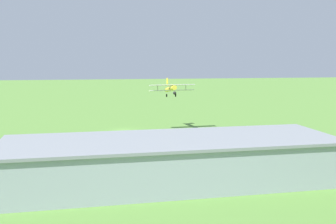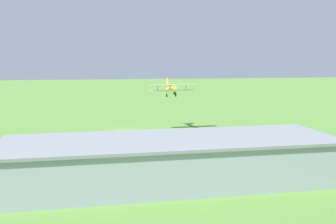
{
  "view_description": "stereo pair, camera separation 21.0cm",
  "coord_description": "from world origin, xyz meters",
  "px_view_note": "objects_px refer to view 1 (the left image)",
  "views": [
    {
      "loc": [
        4.41,
        83.73,
        15.08
      ],
      "look_at": [
        -7.39,
        12.13,
        5.31
      ],
      "focal_mm": 43.53,
      "sensor_mm": 36.0,
      "label": 1
    },
    {
      "loc": [
        4.2,
        83.77,
        15.08
      ],
      "look_at": [
        -7.39,
        12.13,
        5.31
      ],
      "focal_mm": 43.53,
      "sensor_mm": 36.0,
      "label": 2
    }
  ],
  "objects_px": {
    "hangar": "(172,161)",
    "person_beside_truck": "(245,140)",
    "car_yellow": "(19,157)",
    "person_near_hangar_door": "(220,141)",
    "person_at_fence_line": "(258,140)",
    "person_crossing_taxiway": "(238,141)",
    "biplane": "(171,88)",
    "person_walking_on_apron": "(272,143)"
  },
  "relations": [
    {
      "from": "hangar",
      "to": "person_beside_truck",
      "type": "bearing_deg",
      "value": -130.15
    },
    {
      "from": "hangar",
      "to": "car_yellow",
      "type": "height_order",
      "value": "hangar"
    },
    {
      "from": "person_near_hangar_door",
      "to": "person_at_fence_line",
      "type": "bearing_deg",
      "value": 179.27
    },
    {
      "from": "person_crossing_taxiway",
      "to": "person_at_fence_line",
      "type": "bearing_deg",
      "value": -178.55
    },
    {
      "from": "biplane",
      "to": "person_at_fence_line",
      "type": "distance_m",
      "value": 22.34
    },
    {
      "from": "biplane",
      "to": "person_walking_on_apron",
      "type": "height_order",
      "value": "biplane"
    },
    {
      "from": "hangar",
      "to": "person_at_fence_line",
      "type": "relative_size",
      "value": 23.63
    },
    {
      "from": "hangar",
      "to": "person_at_fence_line",
      "type": "bearing_deg",
      "value": -134.75
    },
    {
      "from": "person_crossing_taxiway",
      "to": "person_walking_on_apron",
      "type": "distance_m",
      "value": 5.72
    },
    {
      "from": "person_crossing_taxiway",
      "to": "person_walking_on_apron",
      "type": "xyz_separation_m",
      "value": [
        -5.13,
        2.54,
        -0.01
      ]
    },
    {
      "from": "biplane",
      "to": "person_walking_on_apron",
      "type": "relative_size",
      "value": 5.87
    },
    {
      "from": "hangar",
      "to": "person_near_hangar_door",
      "type": "bearing_deg",
      "value": -122.0
    },
    {
      "from": "car_yellow",
      "to": "person_walking_on_apron",
      "type": "xyz_separation_m",
      "value": [
        -39.97,
        -3.04,
        0.0
      ]
    },
    {
      "from": "person_walking_on_apron",
      "to": "person_near_hangar_door",
      "type": "bearing_deg",
      "value": -18.31
    },
    {
      "from": "person_at_fence_line",
      "to": "person_near_hangar_door",
      "type": "bearing_deg",
      "value": -0.73
    },
    {
      "from": "hangar",
      "to": "person_crossing_taxiway",
      "type": "bearing_deg",
      "value": -128.62
    },
    {
      "from": "biplane",
      "to": "person_near_hangar_door",
      "type": "distance_m",
      "value": 19.37
    },
    {
      "from": "hangar",
      "to": "person_near_hangar_door",
      "type": "distance_m",
      "value": 21.97
    },
    {
      "from": "biplane",
      "to": "person_at_fence_line",
      "type": "height_order",
      "value": "biplane"
    },
    {
      "from": "person_at_fence_line",
      "to": "person_near_hangar_door",
      "type": "distance_m",
      "value": 6.72
    },
    {
      "from": "person_near_hangar_door",
      "to": "person_crossing_taxiway",
      "type": "bearing_deg",
      "value": 176.71
    },
    {
      "from": "person_beside_truck",
      "to": "person_near_hangar_door",
      "type": "relative_size",
      "value": 0.96
    },
    {
      "from": "hangar",
      "to": "person_near_hangar_door",
      "type": "relative_size",
      "value": 23.56
    },
    {
      "from": "car_yellow",
      "to": "person_walking_on_apron",
      "type": "distance_m",
      "value": 40.09
    },
    {
      "from": "biplane",
      "to": "person_near_hangar_door",
      "type": "xyz_separation_m",
      "value": [
        -5.63,
        16.8,
        -7.84
      ]
    },
    {
      "from": "person_beside_truck",
      "to": "person_crossing_taxiway",
      "type": "height_order",
      "value": "person_beside_truck"
    },
    {
      "from": "hangar",
      "to": "person_walking_on_apron",
      "type": "relative_size",
      "value": 25.39
    },
    {
      "from": "person_beside_truck",
      "to": "person_crossing_taxiway",
      "type": "relative_size",
      "value": 1.03
    },
    {
      "from": "person_beside_truck",
      "to": "hangar",
      "type": "bearing_deg",
      "value": 49.85
    },
    {
      "from": "hangar",
      "to": "biplane",
      "type": "relative_size",
      "value": 4.33
    },
    {
      "from": "car_yellow",
      "to": "person_at_fence_line",
      "type": "relative_size",
      "value": 2.43
    },
    {
      "from": "hangar",
      "to": "biplane",
      "type": "height_order",
      "value": "biplane"
    },
    {
      "from": "person_walking_on_apron",
      "to": "person_near_hangar_door",
      "type": "relative_size",
      "value": 0.93
    },
    {
      "from": "car_yellow",
      "to": "person_crossing_taxiway",
      "type": "xyz_separation_m",
      "value": [
        -34.85,
        -5.59,
        0.01
      ]
    },
    {
      "from": "car_yellow",
      "to": "person_near_hangar_door",
      "type": "relative_size",
      "value": 2.42
    },
    {
      "from": "hangar",
      "to": "car_yellow",
      "type": "xyz_separation_m",
      "value": [
        20.16,
        -12.8,
        -1.94
      ]
    },
    {
      "from": "person_beside_truck",
      "to": "person_crossing_taxiway",
      "type": "xyz_separation_m",
      "value": [
        1.52,
        0.83,
        -0.03
      ]
    },
    {
      "from": "person_beside_truck",
      "to": "person_walking_on_apron",
      "type": "distance_m",
      "value": 4.94
    },
    {
      "from": "person_walking_on_apron",
      "to": "hangar",
      "type": "bearing_deg",
      "value": 38.64
    },
    {
      "from": "person_crossing_taxiway",
      "to": "person_near_hangar_door",
      "type": "xyz_separation_m",
      "value": [
        3.09,
        -0.18,
        0.06
      ]
    },
    {
      "from": "hangar",
      "to": "person_beside_truck",
      "type": "xyz_separation_m",
      "value": [
        -16.21,
        -19.22,
        -1.91
      ]
    },
    {
      "from": "hangar",
      "to": "person_at_fence_line",
      "type": "height_order",
      "value": "hangar"
    }
  ]
}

